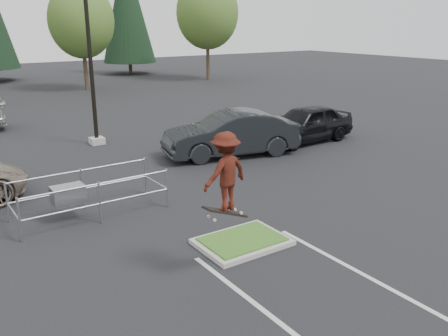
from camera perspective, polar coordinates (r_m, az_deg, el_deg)
ground at (r=12.13m, az=2.21°, el=-9.14°), size 120.00×120.00×0.00m
grass_median at (r=12.10m, az=2.21°, el=-8.81°), size 2.20×1.60×0.16m
stall_lines at (r=16.53m, az=-14.11°, el=-2.31°), size 22.62×17.60×0.01m
light_pole at (r=21.90m, az=-15.95°, el=14.45°), size 0.70×0.60×10.12m
decid_c at (r=40.54m, az=-16.79°, el=16.37°), size 5.12×5.12×8.38m
decid_d at (r=46.10m, az=-2.04°, el=17.89°), size 5.76×5.76×9.43m
conif_c at (r=52.42m, az=-11.60°, el=18.52°), size 5.50×5.50×12.50m
cart_corral at (r=14.00m, az=-17.66°, el=-2.93°), size 4.28×1.60×1.21m
skateboarder at (r=9.83m, az=0.15°, el=-0.54°), size 1.19×0.81×1.98m
car_r_charc at (r=19.70m, az=0.83°, el=4.14°), size 5.89×3.22×1.84m
car_r_black at (r=22.33m, az=9.79°, el=5.27°), size 5.08×2.25×1.70m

